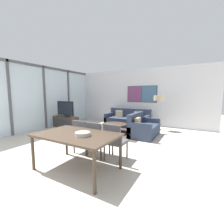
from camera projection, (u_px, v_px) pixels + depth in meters
ground_plane at (22, 176)px, 2.84m from camera, size 24.00×24.00×0.00m
wall_back at (135, 97)px, 7.71m from camera, size 7.41×0.09×2.80m
window_wall_left at (44, 95)px, 6.74m from camera, size 0.07×5.83×2.80m
area_rug at (114, 132)px, 6.12m from camera, size 2.50×1.70×0.01m
tv_console at (66, 122)px, 7.08m from camera, size 1.23×0.46×0.50m
television at (65, 109)px, 7.01m from camera, size 1.00×0.20×0.72m
sofa_main at (128, 120)px, 7.26m from camera, size 2.11×0.85×0.84m
sofa_side at (142, 129)px, 5.56m from camera, size 0.85×1.36×0.84m
coffee_table at (114, 126)px, 6.09m from camera, size 1.01×1.01×0.35m
dining_table at (77, 137)px, 3.03m from camera, size 1.67×1.03×0.75m
dining_chair_left at (83, 134)px, 3.93m from camera, size 0.46×0.46×0.88m
dining_chair_centre at (97, 137)px, 3.67m from camera, size 0.46×0.46×0.88m
dining_chair_right at (114, 140)px, 3.46m from camera, size 0.46×0.46×0.88m
fruit_bowl at (83, 134)px, 2.87m from camera, size 0.29×0.29×0.07m
floor_lamp at (159, 100)px, 6.39m from camera, size 0.42×0.42×1.50m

